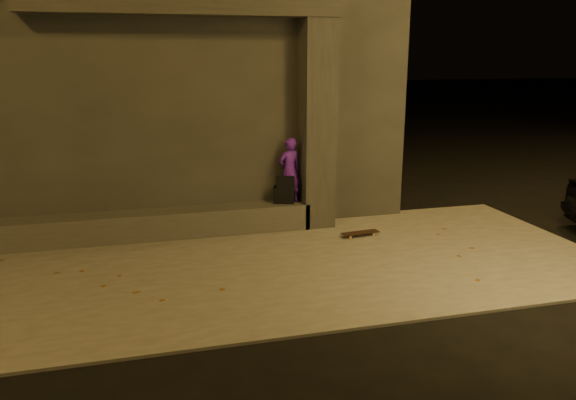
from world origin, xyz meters
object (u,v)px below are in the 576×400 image
object	(u,v)px
column	(317,126)
skateboarder	(290,170)
skateboard	(360,233)
backpack	(284,193)

from	to	relation	value
column	skateboarder	world-z (taller)	column
column	skateboarder	xyz separation A→B (m)	(-0.50, 0.00, -0.77)
column	skateboard	xyz separation A→B (m)	(0.52, -0.87, -1.74)
column	skateboarder	size ratio (longest dim) A/B	3.11
backpack	skateboard	distance (m)	1.52
skateboard	skateboarder	bearing A→B (deg)	133.70
skateboarder	backpack	distance (m)	0.42
column	backpack	bearing A→B (deg)	-180.00
skateboarder	skateboard	xyz separation A→B (m)	(1.02, -0.87, -0.97)
column	skateboarder	distance (m)	0.92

